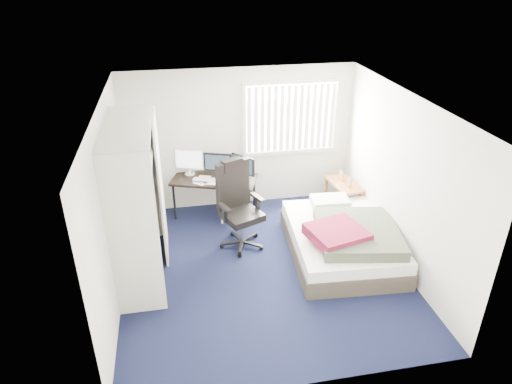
{
  "coord_description": "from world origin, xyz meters",
  "views": [
    {
      "loc": [
        -1.12,
        -5.35,
        4.07
      ],
      "look_at": [
        -0.03,
        0.4,
        1.07
      ],
      "focal_mm": 32.0,
      "sensor_mm": 36.0,
      "label": 1
    }
  ],
  "objects_px": {
    "nightstand": "(344,186)",
    "bed": "(343,239)",
    "desk": "(215,176)",
    "office_chair": "(239,214)"
  },
  "relations": [
    {
      "from": "nightstand",
      "to": "desk",
      "type": "bearing_deg",
      "value": 172.56
    },
    {
      "from": "nightstand",
      "to": "bed",
      "type": "xyz_separation_m",
      "value": [
        -0.49,
        -1.34,
        -0.19
      ]
    },
    {
      "from": "desk",
      "to": "bed",
      "type": "bearing_deg",
      "value": -42.95
    },
    {
      "from": "desk",
      "to": "office_chair",
      "type": "bearing_deg",
      "value": -75.54
    },
    {
      "from": "office_chair",
      "to": "bed",
      "type": "bearing_deg",
      "value": -22.84
    },
    {
      "from": "bed",
      "to": "nightstand",
      "type": "bearing_deg",
      "value": 69.97
    },
    {
      "from": "nightstand",
      "to": "bed",
      "type": "bearing_deg",
      "value": -110.03
    },
    {
      "from": "desk",
      "to": "nightstand",
      "type": "distance_m",
      "value": 2.29
    },
    {
      "from": "desk",
      "to": "bed",
      "type": "relative_size",
      "value": 0.73
    },
    {
      "from": "desk",
      "to": "office_chair",
      "type": "relative_size",
      "value": 1.12
    }
  ]
}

